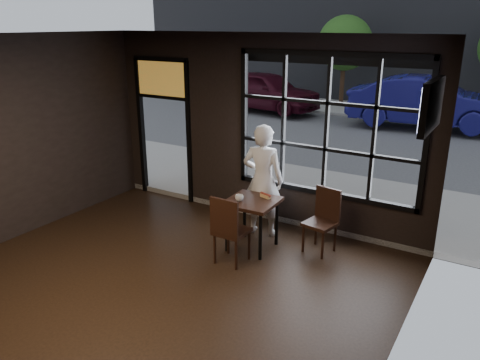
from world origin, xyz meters
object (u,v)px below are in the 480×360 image
Objects in this scene: chair_near at (232,229)px; navy_car at (427,102)px; cafe_table at (252,224)px; man at (263,180)px.

navy_car is at bearing -93.35° from chair_near.
navy_car reaches higher than cafe_table.
man is (-0.10, 1.10, 0.40)m from chair_near.
navy_car is (0.62, 10.22, 0.51)m from cafe_table.
cafe_table is at bearing 92.06° from man.
chair_near is 0.56× the size of man.
man reaches higher than chair_near.
man reaches higher than navy_car.
chair_near is 0.21× the size of navy_car.
cafe_table is at bearing 171.40° from navy_car.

